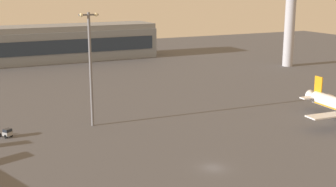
# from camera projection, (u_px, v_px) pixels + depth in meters

# --- Properties ---
(ground_plane) EXTENTS (416.00, 416.00, 0.00)m
(ground_plane) POSITION_uv_depth(u_px,v_px,m) (213.00, 168.00, 87.64)
(ground_plane) COLOR #4C4C51
(terminal_building) EXTENTS (121.64, 22.40, 16.40)m
(terminal_building) POSITION_uv_depth(u_px,v_px,m) (24.00, 45.00, 206.52)
(terminal_building) COLOR gray
(terminal_building) RESTS_ON ground
(control_tower) EXTENTS (8.00, 8.00, 39.23)m
(control_tower) POSITION_uv_depth(u_px,v_px,m) (290.00, 14.00, 194.45)
(control_tower) COLOR #A8A8B2
(control_tower) RESTS_ON ground
(pushback_tug) EXTENTS (3.22, 3.55, 2.05)m
(pushback_tug) POSITION_uv_depth(u_px,v_px,m) (7.00, 133.00, 105.13)
(pushback_tug) COLOR gray
(pushback_tug) RESTS_ON ground
(apron_light_east) EXTENTS (4.80, 0.90, 27.99)m
(apron_light_east) POSITION_uv_depth(u_px,v_px,m) (90.00, 63.00, 110.59)
(apron_light_east) COLOR slate
(apron_light_east) RESTS_ON ground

